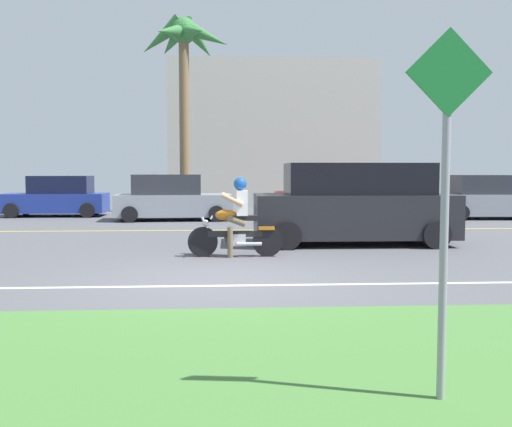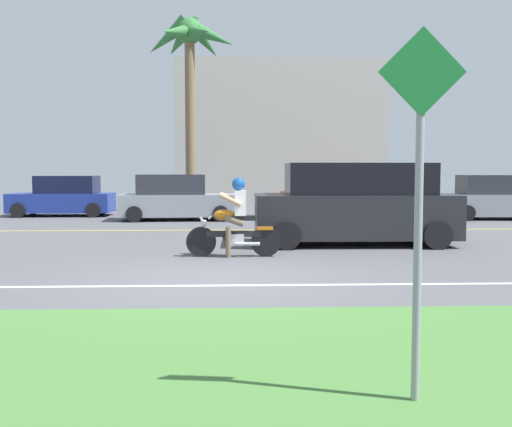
% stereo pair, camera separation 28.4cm
% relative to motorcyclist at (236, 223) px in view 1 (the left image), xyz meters
% --- Properties ---
extents(ground, '(56.00, 30.00, 0.04)m').
position_rel_motorcyclist_xyz_m(ground, '(-0.26, 0.47, -0.70)').
color(ground, '#545459').
extents(grass_median, '(56.00, 3.80, 0.06)m').
position_rel_motorcyclist_xyz_m(grass_median, '(-0.26, -6.63, -0.65)').
color(grass_median, '#477A38').
rests_on(grass_median, ground).
extents(lane_line_near, '(50.40, 0.12, 0.01)m').
position_rel_motorcyclist_xyz_m(lane_line_near, '(-0.26, -3.03, -0.68)').
color(lane_line_near, silver).
rests_on(lane_line_near, ground).
extents(lane_line_far, '(50.40, 0.12, 0.01)m').
position_rel_motorcyclist_xyz_m(lane_line_far, '(-0.26, 5.35, -0.68)').
color(lane_line_far, yellow).
rests_on(lane_line_far, ground).
extents(motorcyclist, '(1.93, 0.63, 1.61)m').
position_rel_motorcyclist_xyz_m(motorcyclist, '(0.00, 0.00, 0.00)').
color(motorcyclist, black).
rests_on(motorcyclist, ground).
extents(suv_nearby, '(4.89, 2.19, 1.93)m').
position_rel_motorcyclist_xyz_m(suv_nearby, '(2.88, 1.91, 0.26)').
color(suv_nearby, '#232328').
rests_on(suv_nearby, ground).
extents(parked_car_0, '(3.89, 1.93, 1.57)m').
position_rel_motorcyclist_xyz_m(parked_car_0, '(-6.68, 11.16, 0.05)').
color(parked_car_0, navy).
rests_on(parked_car_0, ground).
extents(parked_car_1, '(4.18, 2.16, 1.63)m').
position_rel_motorcyclist_xyz_m(parked_car_1, '(-2.07, 9.11, 0.08)').
color(parked_car_1, '#8C939E').
rests_on(parked_car_1, ground).
extents(parked_car_2, '(3.84, 2.18, 1.65)m').
position_rel_motorcyclist_xyz_m(parked_car_2, '(3.65, 11.38, 0.08)').
color(parked_car_2, '#AD1E1E').
rests_on(parked_car_2, ground).
extents(parked_car_3, '(3.81, 2.06, 1.61)m').
position_rel_motorcyclist_xyz_m(parked_car_3, '(9.49, 9.02, 0.06)').
color(parked_car_3, '#8C939E').
rests_on(parked_car_3, ground).
extents(palm_tree_0, '(4.03, 3.86, 8.26)m').
position_rel_motorcyclist_xyz_m(palm_tree_0, '(-1.85, 12.90, 6.18)').
color(palm_tree_0, brown).
rests_on(palm_tree_0, ground).
extents(street_sign, '(0.62, 0.06, 2.74)m').
position_rel_motorcyclist_xyz_m(street_sign, '(1.32, -7.66, 0.98)').
color(street_sign, gray).
rests_on(street_sign, ground).
extents(building_far, '(10.41, 4.00, 7.24)m').
position_rel_motorcyclist_xyz_m(building_far, '(2.31, 18.47, 2.94)').
color(building_far, '#BCB7AD').
rests_on(building_far, ground).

